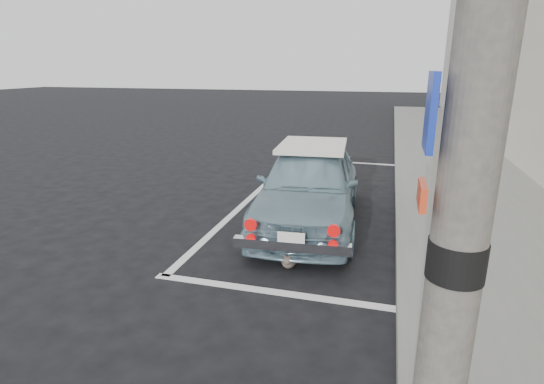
{
  "coord_description": "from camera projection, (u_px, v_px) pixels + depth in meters",
  "views": [
    {
      "loc": [
        1.59,
        -4.62,
        2.45
      ],
      "look_at": [
        0.06,
        0.89,
        0.75
      ],
      "focal_mm": 28.0,
      "sensor_mm": 36.0,
      "label": 1
    }
  ],
  "objects": [
    {
      "name": "retro_coupe",
      "position": [
        309.0,
        185.0,
        6.73
      ],
      "size": [
        1.77,
        3.84,
        1.27
      ],
      "rotation": [
        0.0,
        0.0,
        0.07
      ],
      "color": "#7597A6",
      "rests_on": "ground"
    },
    {
      "name": "cat",
      "position": [
        289.0,
        260.0,
        5.35
      ],
      "size": [
        0.21,
        0.43,
        0.23
      ],
      "rotation": [
        0.0,
        0.0,
        0.07
      ],
      "color": "#776B5B",
      "rests_on": "ground"
    },
    {
      "name": "ground",
      "position": [
        248.0,
        268.0,
        5.37
      ],
      "size": [
        80.0,
        80.0,
        0.0
      ],
      "primitive_type": "plane",
      "color": "black",
      "rests_on": "ground"
    },
    {
      "name": "building_far",
      "position": [
        496.0,
        34.0,
        21.09
      ],
      "size": [
        3.5,
        10.0,
        8.0
      ],
      "primitive_type": "cube",
      "color": "#ADA79D",
      "rests_on": "ground"
    },
    {
      "name": "pline_side",
      "position": [
        253.0,
        195.0,
        8.37
      ],
      "size": [
        0.12,
        7.0,
        0.01
      ],
      "primitive_type": "cube",
      "color": "silver",
      "rests_on": "ground"
    },
    {
      "name": "sidewalk",
      "position": [
        492.0,
        231.0,
        6.38
      ],
      "size": [
        2.8,
        40.0,
        0.15
      ],
      "primitive_type": "cube",
      "color": "slate",
      "rests_on": "ground"
    },
    {
      "name": "pline_front",
      "position": [
        344.0,
        162.0,
        11.25
      ],
      "size": [
        3.0,
        0.12,
        0.01
      ],
      "primitive_type": "cube",
      "color": "silver",
      "rests_on": "ground"
    },
    {
      "name": "pline_rear",
      "position": [
        276.0,
        292.0,
        4.78
      ],
      "size": [
        3.0,
        0.12,
        0.01
      ],
      "primitive_type": "cube",
      "color": "silver",
      "rests_on": "ground"
    }
  ]
}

